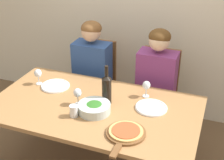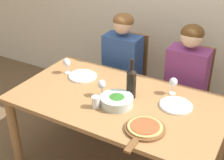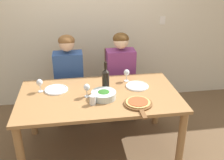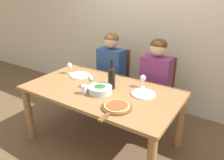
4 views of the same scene
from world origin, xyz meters
name	(u,v)px [view 3 (image 3 of 4)]	position (x,y,z in m)	size (l,w,h in m)	color
ground_plane	(100,148)	(0.00, 0.00, 0.00)	(40.00, 40.00, 0.00)	brown
back_wall	(89,16)	(0.00, 1.27, 1.35)	(10.00, 0.06, 2.70)	beige
dining_table	(99,103)	(0.00, 0.00, 0.63)	(1.76, 0.97, 0.73)	#9E7042
chair_left	(70,83)	(-0.33, 0.81, 0.51)	(0.42, 0.42, 0.96)	brown
chair_right	(119,80)	(0.37, 0.81, 0.51)	(0.42, 0.42, 0.96)	brown
person_woman	(69,72)	(-0.33, 0.69, 0.74)	(0.47, 0.51, 1.23)	#28282D
person_man	(121,69)	(0.37, 0.69, 0.74)	(0.47, 0.51, 1.23)	#28282D
wine_bottle	(106,80)	(0.08, 0.08, 0.87)	(0.08, 0.08, 0.35)	black
broccoli_bowl	(104,95)	(0.04, -0.08, 0.77)	(0.27, 0.27, 0.08)	silver
dinner_plate_left	(56,89)	(-0.47, 0.18, 0.74)	(0.27, 0.27, 0.02)	white
dinner_plate_right	(137,86)	(0.46, 0.13, 0.74)	(0.27, 0.27, 0.02)	white
pizza_on_board	(138,103)	(0.37, -0.28, 0.75)	(0.29, 0.43, 0.04)	brown
wine_glass_left	(40,83)	(-0.64, 0.17, 0.84)	(0.07, 0.07, 0.15)	silver
wine_glass_right	(127,73)	(0.37, 0.30, 0.84)	(0.07, 0.07, 0.15)	silver
wine_glass_centre	(87,88)	(-0.13, -0.03, 0.84)	(0.07, 0.07, 0.15)	silver
water_tumbler	(93,100)	(-0.09, -0.20, 0.78)	(0.07, 0.07, 0.10)	silver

